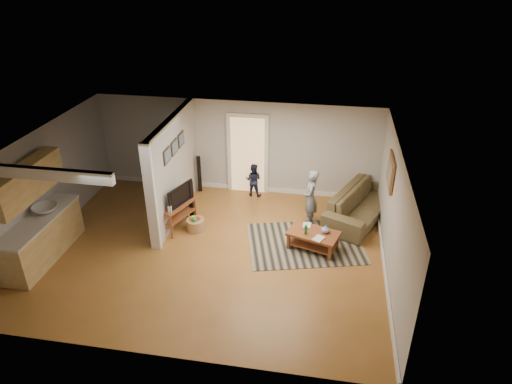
% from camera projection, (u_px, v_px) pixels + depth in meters
% --- Properties ---
extents(ground, '(7.50, 7.50, 0.00)m').
position_uv_depth(ground, '(210.00, 251.00, 10.04)').
color(ground, brown).
rests_on(ground, ground).
extents(room_shell, '(7.54, 6.02, 2.52)m').
position_uv_depth(room_shell, '(165.00, 179.00, 9.89)').
color(room_shell, beige).
rests_on(room_shell, ground).
extents(area_rug, '(2.91, 2.43, 0.01)m').
position_uv_depth(area_rug, '(305.00, 243.00, 10.29)').
color(area_rug, black).
rests_on(area_rug, ground).
extents(sofa, '(1.94, 2.71, 0.74)m').
position_uv_depth(sofa, '(360.00, 217.00, 11.32)').
color(sofa, brown).
rests_on(sofa, ground).
extents(coffee_table, '(1.22, 0.92, 0.64)m').
position_uv_depth(coffee_table, '(314.00, 236.00, 9.96)').
color(coffee_table, brown).
rests_on(coffee_table, ground).
extents(tv_console, '(0.73, 1.12, 0.91)m').
position_uv_depth(tv_console, '(178.00, 206.00, 10.58)').
color(tv_console, brown).
rests_on(tv_console, ground).
extents(speaker_left, '(0.11, 0.11, 1.04)m').
position_uv_depth(speaker_left, '(191.00, 201.00, 10.95)').
color(speaker_left, black).
rests_on(speaker_left, ground).
extents(speaker_right, '(0.14, 0.14, 1.02)m').
position_uv_depth(speaker_right, '(199.00, 174.00, 12.30)').
color(speaker_right, black).
rests_on(speaker_right, ground).
extents(toy_basket, '(0.42, 0.42, 0.38)m').
position_uv_depth(toy_basket, '(196.00, 224.00, 10.72)').
color(toy_basket, olive).
rests_on(toy_basket, ground).
extents(child, '(0.35, 0.52, 1.41)m').
position_uv_depth(child, '(309.00, 224.00, 11.03)').
color(child, gray).
rests_on(child, ground).
extents(toddler, '(0.47, 0.39, 0.91)m').
position_uv_depth(toddler, '(253.00, 195.00, 12.32)').
color(toddler, '#1B1F39').
rests_on(toddler, ground).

